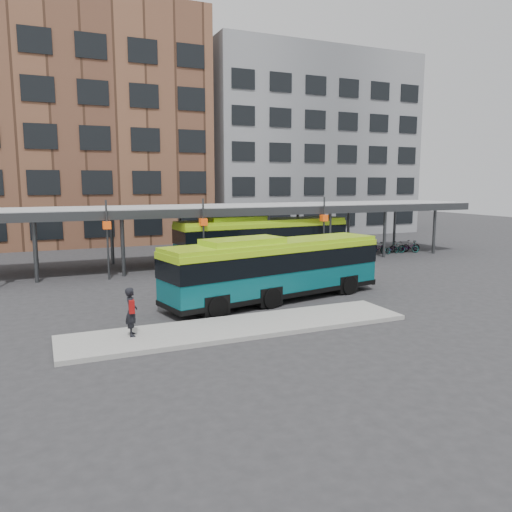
% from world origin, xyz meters
% --- Properties ---
extents(ground, '(120.00, 120.00, 0.00)m').
position_xyz_m(ground, '(0.00, 0.00, 0.00)').
color(ground, '#28282B').
rests_on(ground, ground).
extents(boarding_island, '(14.00, 3.00, 0.18)m').
position_xyz_m(boarding_island, '(-5.50, -3.00, 0.09)').
color(boarding_island, gray).
rests_on(boarding_island, ground).
extents(canopy, '(40.00, 6.53, 4.80)m').
position_xyz_m(canopy, '(-0.06, 12.87, 3.91)').
color(canopy, '#999B9E').
rests_on(canopy, ground).
extents(building_brick, '(26.00, 14.00, 22.00)m').
position_xyz_m(building_brick, '(-10.00, 32.00, 11.00)').
color(building_brick, brown).
rests_on(building_brick, ground).
extents(building_grey, '(24.00, 14.00, 20.00)m').
position_xyz_m(building_grey, '(16.00, 32.00, 10.00)').
color(building_grey, slate).
rests_on(building_grey, ground).
extents(bus_front, '(12.02, 4.81, 3.24)m').
position_xyz_m(bus_front, '(-2.09, 0.92, 1.69)').
color(bus_front, '#074C53').
rests_on(bus_front, ground).
extents(bus_rear, '(12.86, 3.62, 3.50)m').
position_xyz_m(bus_rear, '(1.95, 11.40, 1.82)').
color(bus_rear, '#074C53').
rests_on(bus_rear, ground).
extents(pedestrian, '(0.49, 0.71, 1.83)m').
position_xyz_m(pedestrian, '(-9.73, -2.69, 1.11)').
color(pedestrian, black).
rests_on(pedestrian, boarding_island).
extents(bike_rack, '(6.71, 1.65, 1.05)m').
position_xyz_m(bike_rack, '(13.39, 12.00, 0.48)').
color(bike_rack, slate).
rests_on(bike_rack, ground).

